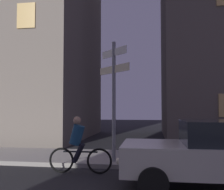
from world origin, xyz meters
TOP-DOWN VIEW (x-y plane):
  - sidewalk_kerb at (0.00, 7.18)m, footprint 40.00×2.81m
  - signpost at (-1.23, 6.27)m, footprint 1.12×1.12m
  - car_far_trailing at (1.45, 4.25)m, footprint 4.29×2.03m
  - cyclist at (-2.08, 5.13)m, footprint 1.82×0.34m

SIDE VIEW (x-z plane):
  - sidewalk_kerb at x=0.00m, z-range 0.00..0.14m
  - cyclist at x=-2.08m, z-range -0.06..1.55m
  - car_far_trailing at x=1.45m, z-range 0.03..1.59m
  - signpost at x=-1.23m, z-range 0.49..4.37m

